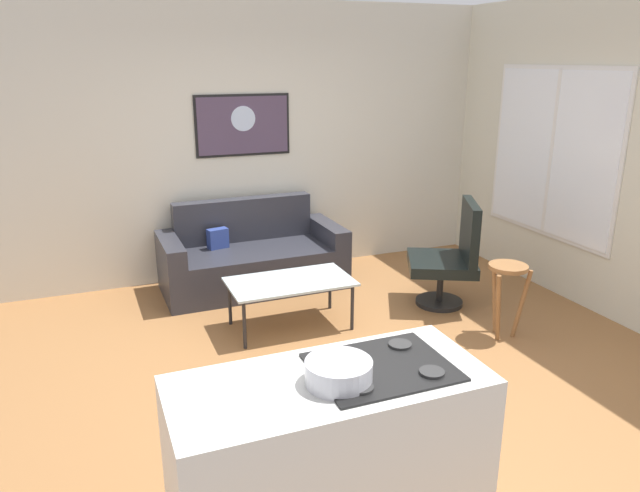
{
  "coord_description": "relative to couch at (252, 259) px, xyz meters",
  "views": [
    {
      "loc": [
        -1.63,
        -3.63,
        2.24
      ],
      "look_at": [
        0.17,
        0.9,
        0.7
      ],
      "focal_mm": 33.59,
      "sensor_mm": 36.0,
      "label": 1
    }
  ],
  "objects": [
    {
      "name": "ground",
      "position": [
        0.15,
        -1.96,
        -0.31
      ],
      "size": [
        6.4,
        6.4,
        0.04
      ],
      "primitive_type": "cube",
      "color": "#936237"
    },
    {
      "name": "back_wall",
      "position": [
        0.15,
        0.47,
        1.11
      ],
      "size": [
        6.4,
        0.05,
        2.8
      ],
      "primitive_type": "cube",
      "color": "beige",
      "rests_on": "ground"
    },
    {
      "name": "right_wall",
      "position": [
        2.78,
        -1.66,
        1.11
      ],
      "size": [
        0.05,
        6.4,
        2.8
      ],
      "primitive_type": "cube",
      "color": "beige",
      "rests_on": "ground"
    },
    {
      "name": "couch",
      "position": [
        0.0,
        0.0,
        0.0
      ],
      "size": [
        1.81,
        0.86,
        0.86
      ],
      "color": "#2C2D35",
      "rests_on": "ground"
    },
    {
      "name": "coffee_table",
      "position": [
        0.04,
        -1.08,
        0.11
      ],
      "size": [
        1.05,
        0.59,
        0.43
      ],
      "color": "silver",
      "rests_on": "ground"
    },
    {
      "name": "armchair",
      "position": [
        1.6,
        -1.16,
        0.2
      ],
      "size": [
        0.82,
        0.83,
        1.0
      ],
      "color": "black",
      "rests_on": "ground"
    },
    {
      "name": "bar_stool",
      "position": [
        1.63,
        -1.91,
        0.2
      ],
      "size": [
        0.36,
        0.36,
        0.63
      ],
      "color": "#8F5F35",
      "rests_on": "ground"
    },
    {
      "name": "kitchen_counter",
      "position": [
        -0.61,
        -3.5,
        0.18
      ],
      "size": [
        1.39,
        0.61,
        0.95
      ],
      "color": "silver",
      "rests_on": "ground"
    },
    {
      "name": "mixing_bowl",
      "position": [
        -0.59,
        -3.55,
        0.69
      ],
      "size": [
        0.29,
        0.29,
        0.1
      ],
      "color": "silver",
      "rests_on": "kitchen_counter"
    },
    {
      "name": "wall_painting",
      "position": [
        0.07,
        0.42,
        1.3
      ],
      "size": [
        0.98,
        0.03,
        0.62
      ],
      "color": "black"
    },
    {
      "name": "window",
      "position": [
        2.74,
        -1.06,
        1.07
      ],
      "size": [
        0.03,
        1.67,
        1.63
      ],
      "color": "silver"
    }
  ]
}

